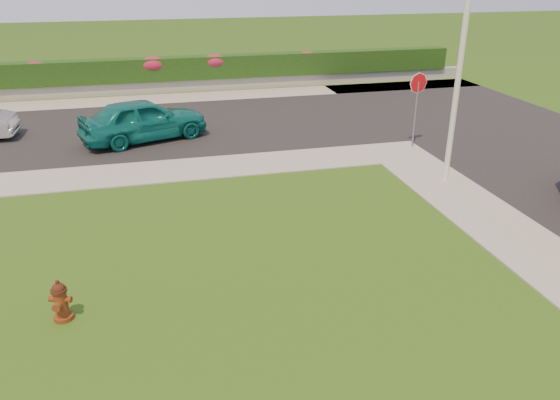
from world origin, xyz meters
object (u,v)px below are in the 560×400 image
object	(u,v)px
fire_hydrant	(61,301)
stop_sign	(418,92)
utility_pole	(459,75)
sedan_teal	(144,120)

from	to	relation	value
fire_hydrant	stop_sign	world-z (taller)	stop_sign
fire_hydrant	utility_pole	size ratio (longest dim) A/B	0.13
sedan_teal	utility_pole	distance (m)	10.84
sedan_teal	stop_sign	xyz separation A→B (m)	(9.09, -3.00, 1.14)
stop_sign	utility_pole	bearing A→B (deg)	-88.57
fire_hydrant	stop_sign	size ratio (longest dim) A/B	0.31
fire_hydrant	sedan_teal	size ratio (longest dim) A/B	0.18
utility_pole	stop_sign	distance (m)	3.47
sedan_teal	utility_pole	size ratio (longest dim) A/B	0.71
sedan_teal	stop_sign	size ratio (longest dim) A/B	1.71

